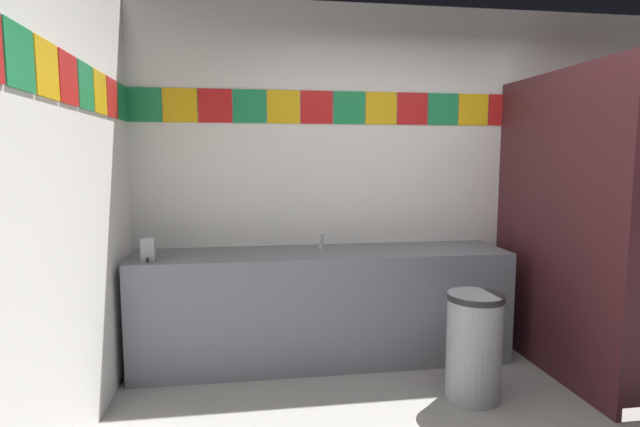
% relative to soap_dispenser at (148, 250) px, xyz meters
% --- Properties ---
extents(wall_back, '(4.38, 0.09, 2.71)m').
position_rel_soap_dispenser_xyz_m(wall_back, '(1.98, 0.51, 0.45)').
color(wall_back, white).
rests_on(wall_back, ground_plane).
extents(wall_side, '(0.09, 3.48, 2.71)m').
position_rel_soap_dispenser_xyz_m(wall_side, '(-0.25, -1.27, 0.45)').
color(wall_side, white).
rests_on(wall_side, ground_plane).
extents(vanity_counter, '(2.75, 0.59, 0.83)m').
position_rel_soap_dispenser_xyz_m(vanity_counter, '(1.21, 0.18, -0.49)').
color(vanity_counter, slate).
rests_on(vanity_counter, ground_plane).
extents(faucet_center, '(0.04, 0.10, 0.14)m').
position_rel_soap_dispenser_xyz_m(faucet_center, '(1.21, 0.27, -0.03)').
color(faucet_center, silver).
rests_on(faucet_center, vanity_counter).
extents(soap_dispenser, '(0.09, 0.09, 0.16)m').
position_rel_soap_dispenser_xyz_m(soap_dispenser, '(0.00, 0.00, 0.00)').
color(soap_dispenser, gray).
rests_on(soap_dispenser, vanity_counter).
extents(stall_divider, '(0.92, 1.45, 2.12)m').
position_rel_soap_dispenser_xyz_m(stall_divider, '(2.93, -0.51, 0.15)').
color(stall_divider, '#471E23').
rests_on(stall_divider, ground_plane).
extents(toilet, '(0.39, 0.49, 0.74)m').
position_rel_soap_dispenser_xyz_m(toilet, '(3.34, 0.07, -0.61)').
color(toilet, white).
rests_on(toilet, ground_plane).
extents(trash_bin, '(0.35, 0.35, 0.68)m').
position_rel_soap_dispenser_xyz_m(trash_bin, '(2.07, -0.56, -0.57)').
color(trash_bin, '#999EA3').
rests_on(trash_bin, ground_plane).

